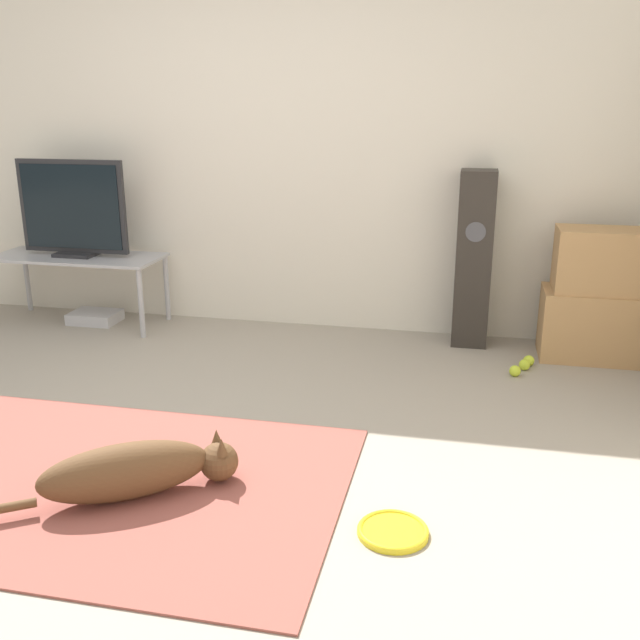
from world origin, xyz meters
The scene contains 14 objects.
ground_plane centered at (0.00, 0.00, 0.00)m, with size 12.00×12.00×0.00m, color #9E9384.
wall_back centered at (0.00, 2.10, 1.27)m, with size 8.00×0.06×2.55m.
area_rug centered at (0.00, -0.25, 0.01)m, with size 2.00×1.40×0.01m.
dog centered at (0.18, -0.32, 0.12)m, with size 0.87×0.61×0.23m.
frisbee centered at (1.21, -0.36, 0.01)m, with size 0.27×0.27×0.03m.
cardboard_box_lower centered at (2.17, 1.78, 0.21)m, with size 0.57×0.36×0.43m.
cardboard_box_upper centered at (2.18, 1.77, 0.62)m, with size 0.51×0.32×0.38m.
floor_speaker centered at (1.45, 1.90, 0.56)m, with size 0.22×0.23×1.12m.
tv_stand centered at (-1.26, 1.76, 0.44)m, with size 1.18×0.47×0.49m.
tv centered at (-1.26, 1.77, 0.81)m, with size 0.78×0.20×0.66m.
tennis_ball_by_boxes centered at (1.78, 1.47, 0.03)m, with size 0.07×0.07×0.07m.
tennis_ball_near_speaker centered at (1.81, 1.54, 0.03)m, with size 0.07×0.07×0.07m.
tennis_ball_loose_on_carpet centered at (1.72, 1.35, 0.03)m, with size 0.07×0.07×0.07m.
game_console centered at (-1.18, 1.79, 0.04)m, with size 0.34×0.25×0.08m.
Camera 1 is at (1.43, -2.64, 1.54)m, focal length 40.00 mm.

